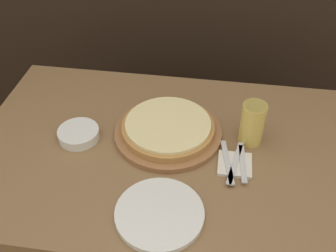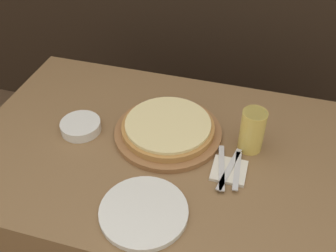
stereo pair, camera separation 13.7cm
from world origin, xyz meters
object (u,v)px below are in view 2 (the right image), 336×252
dinner_plate (144,212)px  pizza_on_board (168,129)px  side_bowl (81,126)px  fork (222,167)px  spoon (237,170)px  beer_glass (252,129)px  dinner_knife (229,169)px

dinner_plate → pizza_on_board: bearing=94.5°
pizza_on_board → side_bowl: size_ratio=2.65×
pizza_on_board → side_bowl: (-0.31, -0.06, -0.01)m
fork → spoon: same height
dinner_plate → fork: dinner_plate is taller
beer_glass → fork: (-0.07, -0.13, -0.07)m
beer_glass → side_bowl: (-0.59, -0.08, -0.07)m
dinner_plate → dinner_knife: bearing=47.7°
pizza_on_board → spoon: size_ratio=2.26×
beer_glass → spoon: bearing=-100.0°
dinner_plate → fork: size_ratio=1.31×
fork → dinner_knife: size_ratio=1.00×
pizza_on_board → spoon: (0.26, -0.12, -0.01)m
pizza_on_board → beer_glass: bearing=2.7°
pizza_on_board → fork: (0.21, -0.12, -0.01)m
spoon → pizza_on_board: bearing=155.8°
dinner_plate → spoon: 0.33m
dinner_knife → spoon: same height
spoon → side_bowl: bearing=174.5°
side_bowl → beer_glass: bearing=7.4°
fork → spoon: 0.05m
side_bowl → dinner_knife: bearing=-5.7°
side_bowl → spoon: 0.57m
dinner_knife → spoon: (0.02, 0.00, 0.00)m
dinner_plate → side_bowl: 0.44m
pizza_on_board → dinner_knife: (0.24, -0.12, -0.01)m
pizza_on_board → spoon: pizza_on_board is taller
dinner_knife → beer_glass: bearing=69.9°
pizza_on_board → beer_glass: size_ratio=2.47×
beer_glass → dinner_plate: 0.45m
fork → dinner_knife: 0.02m
beer_glass → side_bowl: 0.60m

